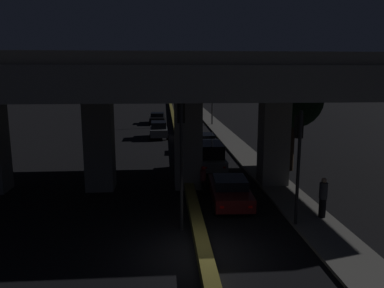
{
  "coord_description": "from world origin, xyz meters",
  "views": [
    {
      "loc": [
        -1.33,
        -12.4,
        6.44
      ],
      "look_at": [
        0.9,
        17.51,
        0.84
      ],
      "focal_mm": 35.0,
      "sensor_mm": 36.0,
      "label": 1
    }
  ],
  "objects_px": {
    "traffic_light_right_of_median": "(298,149)",
    "car_dark_red_lead": "(230,190)",
    "car_silver_second": "(211,156)",
    "car_black_third": "(204,142)",
    "car_black_second_oncoming": "(157,118)",
    "car_grey_lead_oncoming": "(159,130)",
    "street_lamp": "(211,87)",
    "traffic_light_left_of_median": "(181,140)",
    "pedestrian_on_sidewalk": "(323,198)",
    "motorcycle_black_filtering_near": "(203,182)"
  },
  "relations": [
    {
      "from": "traffic_light_right_of_median",
      "to": "car_grey_lead_oncoming",
      "type": "distance_m",
      "value": 24.17
    },
    {
      "from": "car_dark_red_lead",
      "to": "car_black_second_oncoming",
      "type": "xyz_separation_m",
      "value": [
        -4.16,
        31.83,
        0.05
      ]
    },
    {
      "from": "street_lamp",
      "to": "car_black_second_oncoming",
      "type": "relative_size",
      "value": 1.83
    },
    {
      "from": "traffic_light_right_of_median",
      "to": "car_dark_red_lead",
      "type": "bearing_deg",
      "value": 126.74
    },
    {
      "from": "traffic_light_left_of_median",
      "to": "traffic_light_right_of_median",
      "type": "height_order",
      "value": "traffic_light_left_of_median"
    },
    {
      "from": "pedestrian_on_sidewalk",
      "to": "car_black_third",
      "type": "bearing_deg",
      "value": 103.08
    },
    {
      "from": "traffic_light_right_of_median",
      "to": "pedestrian_on_sidewalk",
      "type": "bearing_deg",
      "value": 21.7
    },
    {
      "from": "car_dark_red_lead",
      "to": "car_silver_second",
      "type": "height_order",
      "value": "car_silver_second"
    },
    {
      "from": "traffic_light_right_of_median",
      "to": "car_silver_second",
      "type": "relative_size",
      "value": 1.18
    },
    {
      "from": "traffic_light_right_of_median",
      "to": "car_black_second_oncoming",
      "type": "height_order",
      "value": "traffic_light_right_of_median"
    },
    {
      "from": "car_black_third",
      "to": "pedestrian_on_sidewalk",
      "type": "distance_m",
      "value": 16.25
    },
    {
      "from": "car_silver_second",
      "to": "car_dark_red_lead",
      "type": "bearing_deg",
      "value": -179.23
    },
    {
      "from": "traffic_light_left_of_median",
      "to": "car_black_second_oncoming",
      "type": "xyz_separation_m",
      "value": [
        -1.59,
        34.92,
        -3.1
      ]
    },
    {
      "from": "street_lamp",
      "to": "car_black_third",
      "type": "distance_m",
      "value": 16.87
    },
    {
      "from": "street_lamp",
      "to": "motorcycle_black_filtering_near",
      "type": "height_order",
      "value": "street_lamp"
    },
    {
      "from": "car_silver_second",
      "to": "car_grey_lead_oncoming",
      "type": "bearing_deg",
      "value": 15.3
    },
    {
      "from": "car_grey_lead_oncoming",
      "to": "pedestrian_on_sidewalk",
      "type": "xyz_separation_m",
      "value": [
        7.58,
        -22.67,
        0.19
      ]
    },
    {
      "from": "pedestrian_on_sidewalk",
      "to": "motorcycle_black_filtering_near",
      "type": "bearing_deg",
      "value": 138.76
    },
    {
      "from": "car_dark_red_lead",
      "to": "motorcycle_black_filtering_near",
      "type": "distance_m",
      "value": 2.14
    },
    {
      "from": "pedestrian_on_sidewalk",
      "to": "car_dark_red_lead",
      "type": "bearing_deg",
      "value": 146.33
    },
    {
      "from": "traffic_light_left_of_median",
      "to": "car_black_third",
      "type": "relative_size",
      "value": 1.29
    },
    {
      "from": "car_silver_second",
      "to": "car_black_second_oncoming",
      "type": "distance_m",
      "value": 25.33
    },
    {
      "from": "motorcycle_black_filtering_near",
      "to": "car_black_second_oncoming",
      "type": "bearing_deg",
      "value": 8.12
    },
    {
      "from": "traffic_light_right_of_median",
      "to": "car_black_second_oncoming",
      "type": "xyz_separation_m",
      "value": [
        -6.46,
        34.91,
        -2.66
      ]
    },
    {
      "from": "car_silver_second",
      "to": "car_black_third",
      "type": "height_order",
      "value": "car_silver_second"
    },
    {
      "from": "car_black_third",
      "to": "motorcycle_black_filtering_near",
      "type": "distance_m",
      "value": 11.59
    },
    {
      "from": "traffic_light_left_of_median",
      "to": "street_lamp",
      "type": "xyz_separation_m",
      "value": [
        5.22,
        32.59,
        0.99
      ]
    },
    {
      "from": "street_lamp",
      "to": "traffic_light_right_of_median",
      "type": "bearing_deg",
      "value": -90.62
    },
    {
      "from": "car_dark_red_lead",
      "to": "car_black_second_oncoming",
      "type": "distance_m",
      "value": 32.1
    },
    {
      "from": "car_silver_second",
      "to": "street_lamp",
      "type": "bearing_deg",
      "value": -7.18
    },
    {
      "from": "traffic_light_left_of_median",
      "to": "car_black_third",
      "type": "bearing_deg",
      "value": 80.83
    },
    {
      "from": "traffic_light_right_of_median",
      "to": "street_lamp",
      "type": "xyz_separation_m",
      "value": [
        0.35,
        32.58,
        1.43
      ]
    },
    {
      "from": "motorcycle_black_filtering_near",
      "to": "pedestrian_on_sidewalk",
      "type": "bearing_deg",
      "value": -128.83
    },
    {
      "from": "car_black_second_oncoming",
      "to": "pedestrian_on_sidewalk",
      "type": "distance_m",
      "value": 35.23
    },
    {
      "from": "car_silver_second",
      "to": "car_black_third",
      "type": "distance_m",
      "value": 6.5
    },
    {
      "from": "car_black_third",
      "to": "car_dark_red_lead",
      "type": "bearing_deg",
      "value": -179.64
    },
    {
      "from": "car_grey_lead_oncoming",
      "to": "motorcycle_black_filtering_near",
      "type": "height_order",
      "value": "car_grey_lead_oncoming"
    },
    {
      "from": "car_grey_lead_oncoming",
      "to": "pedestrian_on_sidewalk",
      "type": "height_order",
      "value": "pedestrian_on_sidewalk"
    },
    {
      "from": "motorcycle_black_filtering_near",
      "to": "traffic_light_right_of_median",
      "type": "bearing_deg",
      "value": -142.31
    },
    {
      "from": "car_silver_second",
      "to": "car_black_second_oncoming",
      "type": "xyz_separation_m",
      "value": [
        -4.04,
        25.01,
        -0.24
      ]
    },
    {
      "from": "street_lamp",
      "to": "car_dark_red_lead",
      "type": "relative_size",
      "value": 1.74
    },
    {
      "from": "car_dark_red_lead",
      "to": "car_grey_lead_oncoming",
      "type": "bearing_deg",
      "value": 13.35
    },
    {
      "from": "traffic_light_left_of_median",
      "to": "motorcycle_black_filtering_near",
      "type": "relative_size",
      "value": 2.89
    },
    {
      "from": "car_grey_lead_oncoming",
      "to": "car_dark_red_lead",
      "type": "bearing_deg",
      "value": 9.48
    },
    {
      "from": "car_silver_second",
      "to": "traffic_light_left_of_median",
      "type": "bearing_deg",
      "value": 165.87
    },
    {
      "from": "street_lamp",
      "to": "car_grey_lead_oncoming",
      "type": "bearing_deg",
      "value": -124.73
    },
    {
      "from": "traffic_light_right_of_median",
      "to": "car_grey_lead_oncoming",
      "type": "bearing_deg",
      "value": 104.76
    },
    {
      "from": "car_black_second_oncoming",
      "to": "street_lamp",
      "type": "bearing_deg",
      "value": 72.18
    },
    {
      "from": "traffic_light_left_of_median",
      "to": "car_silver_second",
      "type": "distance_m",
      "value": 10.6
    },
    {
      "from": "car_grey_lead_oncoming",
      "to": "pedestrian_on_sidewalk",
      "type": "relative_size",
      "value": 2.17
    }
  ]
}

